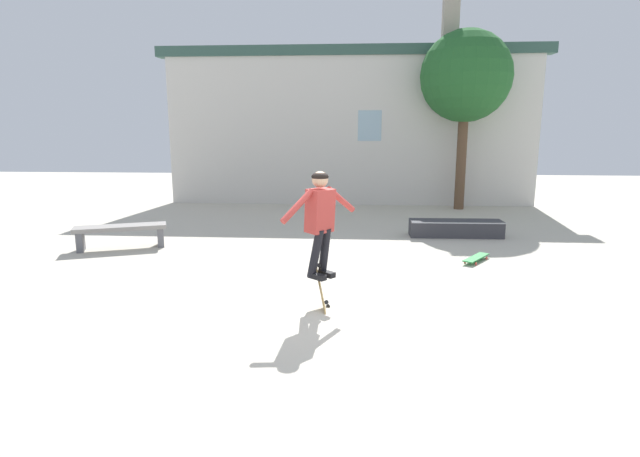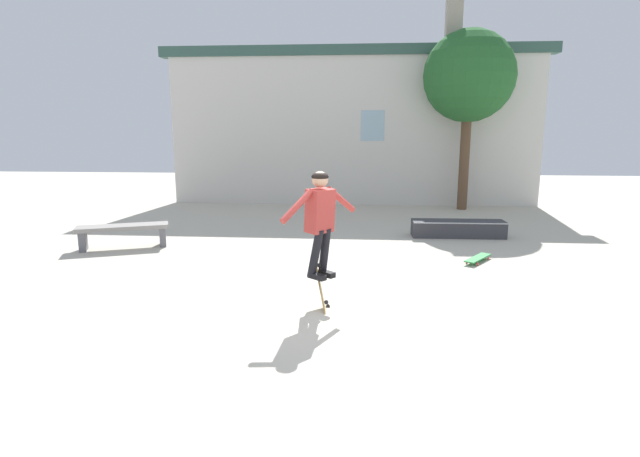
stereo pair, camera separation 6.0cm
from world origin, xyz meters
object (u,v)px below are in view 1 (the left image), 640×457
skateboard_resting (476,258)px  park_bench (121,232)px  tree_right (466,77)px  skateboard_flipping (320,287)px  skate_ledge (456,228)px  skater (320,215)px

skateboard_resting → park_bench: bearing=-59.3°
tree_right → park_bench: bearing=-144.3°
skateboard_resting → skateboard_flipping: bearing=-11.5°
tree_right → skate_ledge: (-0.84, -3.89, -3.55)m
park_bench → skateboard_resting: park_bench is taller
park_bench → skate_ledge: size_ratio=0.88×
park_bench → tree_right: bearing=13.8°
tree_right → park_bench: size_ratio=2.87×
skate_ledge → skater: (-2.65, -4.56, 1.05)m
park_bench → skateboard_flipping: skateboard_flipping is taller
skate_ledge → skater: skater is taller
skateboard_resting → skate_ledge: bearing=-146.1°
skate_ledge → skater: bearing=-121.1°
park_bench → skate_ledge: park_bench is taller
skate_ledge → skateboard_resting: bearing=-92.0°
skater → skateboard_resting: size_ratio=1.86×
tree_right → skateboard_resting: 7.08m
skate_ledge → skateboard_flipping: (-2.65, -4.57, 0.09)m
tree_right → skater: size_ratio=3.60×
skateboard_resting → skater: bearing=-11.7°
skate_ledge → skater: size_ratio=1.43×
tree_right → skate_ledge: 5.33m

